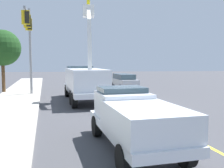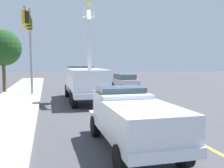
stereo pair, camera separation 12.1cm
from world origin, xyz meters
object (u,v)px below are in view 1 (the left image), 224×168
at_px(traffic_cone_mid_front, 95,90).
at_px(traffic_signal_mast, 29,35).
at_px(service_pickup_truck, 134,118).
at_px(passing_minivan, 124,80).
at_px(utility_bucket_truck, 84,80).

xyz_separation_m(traffic_cone_mid_front, traffic_signal_mast, (-2.17, 5.60, 4.99)).
relative_size(service_pickup_truck, traffic_signal_mast, 0.74).
distance_m(traffic_cone_mid_front, traffic_signal_mast, 7.81).
bearing_deg(passing_minivan, traffic_cone_mid_front, 136.06).
relative_size(utility_bucket_truck, traffic_cone_mid_front, 12.24).
bearing_deg(traffic_signal_mast, passing_minivan, -57.49).
xyz_separation_m(service_pickup_truck, traffic_signal_mast, (13.55, 6.13, 4.21)).
distance_m(service_pickup_truck, passing_minivan, 19.56).
height_order(utility_bucket_truck, traffic_cone_mid_front, utility_bucket_truck).
height_order(traffic_cone_mid_front, traffic_signal_mast, traffic_signal_mast).
bearing_deg(utility_bucket_truck, traffic_signal_mast, 63.56).
bearing_deg(traffic_cone_mid_front, passing_minivan, -43.94).
bearing_deg(service_pickup_truck, traffic_cone_mid_front, 1.94).
xyz_separation_m(utility_bucket_truck, traffic_cone_mid_front, (4.44, -1.05, -1.30)).
relative_size(passing_minivan, traffic_cone_mid_front, 7.25).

